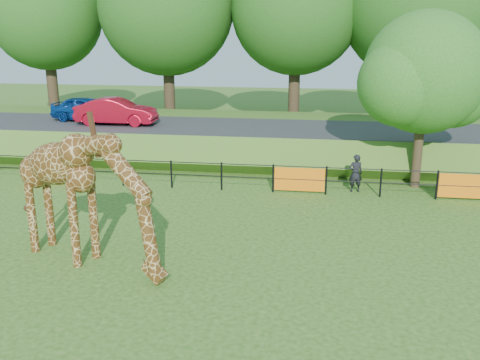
{
  "coord_description": "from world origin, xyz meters",
  "views": [
    {
      "loc": [
        3.68,
        -11.55,
        6.08
      ],
      "look_at": [
        1.54,
        2.57,
        2.0
      ],
      "focal_mm": 40.0,
      "sensor_mm": 36.0,
      "label": 1
    }
  ],
  "objects_px": {
    "tree_east": "(427,77)",
    "car_blue": "(87,109)",
    "visitor": "(355,173)",
    "giraffe": "(86,198)",
    "car_red": "(116,111)"
  },
  "relations": [
    {
      "from": "giraffe",
      "to": "car_blue",
      "type": "relative_size",
      "value": 1.38
    },
    {
      "from": "car_blue",
      "to": "visitor",
      "type": "bearing_deg",
      "value": -105.55
    },
    {
      "from": "car_blue",
      "to": "car_red",
      "type": "bearing_deg",
      "value": -104.21
    },
    {
      "from": "giraffe",
      "to": "visitor",
      "type": "bearing_deg",
      "value": 70.04
    },
    {
      "from": "visitor",
      "to": "tree_east",
      "type": "relative_size",
      "value": 0.22
    },
    {
      "from": "giraffe",
      "to": "car_red",
      "type": "bearing_deg",
      "value": 131.61
    },
    {
      "from": "visitor",
      "to": "tree_east",
      "type": "bearing_deg",
      "value": -170.3
    },
    {
      "from": "giraffe",
      "to": "car_red",
      "type": "xyz_separation_m",
      "value": [
        -4.12,
        12.79,
        0.25
      ]
    },
    {
      "from": "giraffe",
      "to": "car_blue",
      "type": "height_order",
      "value": "giraffe"
    },
    {
      "from": "tree_east",
      "to": "car_blue",
      "type": "bearing_deg",
      "value": 163.08
    },
    {
      "from": "visitor",
      "to": "car_red",
      "type": "bearing_deg",
      "value": -37.77
    },
    {
      "from": "giraffe",
      "to": "visitor",
      "type": "xyz_separation_m",
      "value": [
        7.34,
        7.68,
        -1.09
      ]
    },
    {
      "from": "car_red",
      "to": "car_blue",
      "type": "bearing_deg",
      "value": 66.27
    },
    {
      "from": "car_blue",
      "to": "car_red",
      "type": "distance_m",
      "value": 2.06
    },
    {
      "from": "visitor",
      "to": "tree_east",
      "type": "xyz_separation_m",
      "value": [
        2.49,
        1.08,
        3.55
      ]
    }
  ]
}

